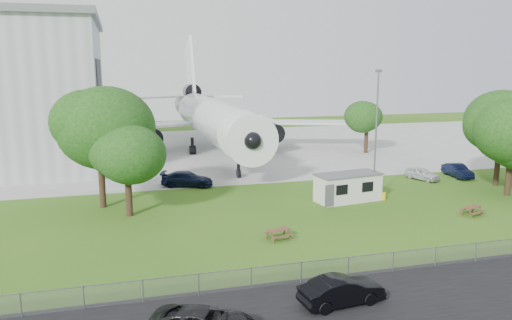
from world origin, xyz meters
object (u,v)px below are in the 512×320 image
object	(u,v)px
site_cabin	(348,187)
picnic_east	(472,215)
airliner	(210,116)
picnic_west	(278,239)
car_centre_sedan	(342,291)

from	to	relation	value
site_cabin	picnic_east	bearing A→B (deg)	-41.00
airliner	picnic_east	world-z (taller)	airliner
site_cabin	picnic_west	size ratio (longest dim) A/B	3.84
airliner	picnic_west	world-z (taller)	airliner
picnic_east	car_centre_sedan	world-z (taller)	car_centre_sedan
site_cabin	picnic_west	distance (m)	12.69
airliner	picnic_west	xyz separation A→B (m)	(-1.95, -37.92, -5.27)
airliner	picnic_west	bearing A→B (deg)	-92.95
site_cabin	picnic_west	xyz separation A→B (m)	(-9.51, -8.30, -1.31)
car_centre_sedan	picnic_west	bearing A→B (deg)	-6.01
picnic_west	car_centre_sedan	bearing A→B (deg)	-104.68
airliner	car_centre_sedan	bearing A→B (deg)	-92.21
airliner	site_cabin	bearing A→B (deg)	-75.68
site_cabin	picnic_east	size ratio (longest dim) A/B	3.84
site_cabin	airliner	bearing A→B (deg)	104.32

